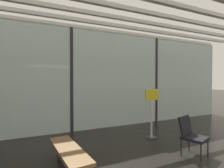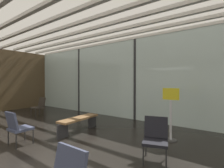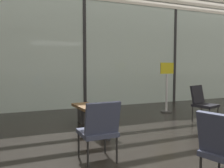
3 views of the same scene
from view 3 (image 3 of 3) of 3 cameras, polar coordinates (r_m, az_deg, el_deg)
glass_curtain_wall at (r=7.63m, az=-6.73°, el=7.18°), size 14.00×0.08×3.44m
window_mullion_1 at (r=7.63m, az=-6.73°, el=7.18°), size 0.10×0.12×3.44m
window_mullion_2 at (r=9.23m, az=14.81°, el=6.57°), size 0.10×0.12×3.44m
parked_airplane at (r=11.38m, az=-20.05°, el=7.40°), size 14.09×3.99×3.99m
lounge_chair_0 at (r=3.30m, az=-3.09°, el=-10.48°), size 0.50×0.54×0.87m
lounge_chair_1 at (r=6.09m, az=20.96°, el=-3.91°), size 0.62×0.65×0.87m
waiting_bench at (r=5.02m, az=-5.01°, el=-6.88°), size 0.52×1.70×0.47m
info_sign at (r=7.02m, az=13.09°, el=-1.17°), size 0.44×0.32×1.44m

